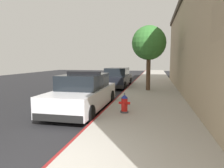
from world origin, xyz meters
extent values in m
cube|color=#232326|center=(-4.27, 10.00, -0.10)|extent=(30.86, 60.00, 0.20)
cube|color=#ADA89E|center=(1.73, 10.00, 0.08)|extent=(3.47, 60.00, 0.17)
cube|color=maroon|center=(-0.04, 10.00, 0.08)|extent=(0.08, 60.00, 0.17)
cube|color=black|center=(3.50, 2.58, 3.19)|extent=(0.06, 1.30, 1.10)
cube|color=black|center=(3.50, 8.81, 3.19)|extent=(0.06, 1.30, 1.10)
cube|color=black|center=(3.50, 15.04, 3.19)|extent=(0.06, 1.30, 1.10)
cube|color=white|center=(-1.08, 5.02, 0.58)|extent=(1.84, 4.80, 0.76)
cube|color=black|center=(-1.08, 5.17, 1.26)|extent=(1.64, 2.50, 0.60)
cube|color=black|center=(-1.08, 2.68, 0.32)|extent=(1.76, 0.16, 0.24)
cube|color=black|center=(-1.08, 7.36, 0.32)|extent=(1.76, 0.16, 0.24)
cylinder|color=black|center=(-1.94, 6.72, 0.32)|extent=(0.22, 0.64, 0.64)
cylinder|color=black|center=(-0.22, 6.72, 0.32)|extent=(0.22, 0.64, 0.64)
cylinder|color=black|center=(-1.94, 3.32, 0.32)|extent=(0.22, 0.64, 0.64)
cylinder|color=black|center=(-0.22, 3.32, 0.32)|extent=(0.22, 0.64, 0.64)
cube|color=black|center=(-1.08, 5.12, 1.62)|extent=(1.48, 0.20, 0.12)
cube|color=red|center=(-1.43, 5.12, 1.62)|extent=(0.44, 0.18, 0.11)
cube|color=#1E33E0|center=(-0.73, 5.12, 1.62)|extent=(0.44, 0.18, 0.11)
cube|color=black|center=(-1.10, 12.98, 0.58)|extent=(1.84, 4.80, 0.76)
cube|color=black|center=(-1.10, 13.13, 1.26)|extent=(1.64, 2.50, 0.60)
cube|color=black|center=(-1.10, 10.64, 0.32)|extent=(1.76, 0.16, 0.24)
cube|color=black|center=(-1.10, 15.32, 0.32)|extent=(1.76, 0.16, 0.24)
cylinder|color=black|center=(-1.96, 14.68, 0.32)|extent=(0.22, 0.64, 0.64)
cylinder|color=black|center=(-0.24, 14.68, 0.32)|extent=(0.22, 0.64, 0.64)
cylinder|color=black|center=(-1.96, 11.28, 0.32)|extent=(0.22, 0.64, 0.64)
cylinder|color=black|center=(-0.24, 11.28, 0.32)|extent=(0.22, 0.64, 0.64)
cylinder|color=#4C4C51|center=(0.82, 4.38, 0.20)|extent=(0.32, 0.32, 0.06)
cylinder|color=red|center=(0.82, 4.38, 0.48)|extent=(0.24, 0.24, 0.50)
cone|color=navy|center=(0.82, 4.38, 0.80)|extent=(0.28, 0.28, 0.14)
cylinder|color=#4C4C51|center=(0.82, 4.38, 0.90)|extent=(0.05, 0.05, 0.06)
cylinder|color=red|center=(0.65, 4.38, 0.54)|extent=(0.10, 0.10, 0.10)
cylinder|color=red|center=(0.99, 4.38, 0.54)|extent=(0.10, 0.10, 0.10)
cylinder|color=red|center=(0.82, 4.20, 0.49)|extent=(0.13, 0.12, 0.13)
cylinder|color=brown|center=(1.48, 10.59, 1.34)|extent=(0.28, 0.28, 2.35)
sphere|color=#387A33|center=(1.48, 10.59, 3.30)|extent=(2.25, 2.25, 2.25)
camera|label=1|loc=(1.96, -3.16, 2.15)|focal=32.54mm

